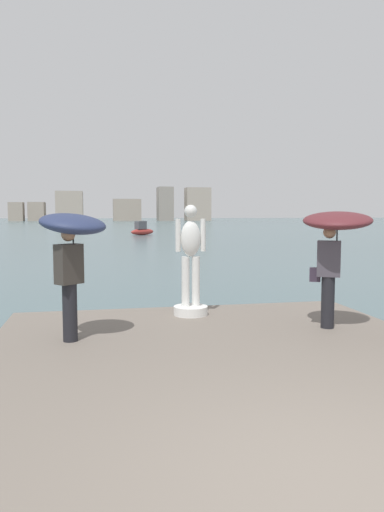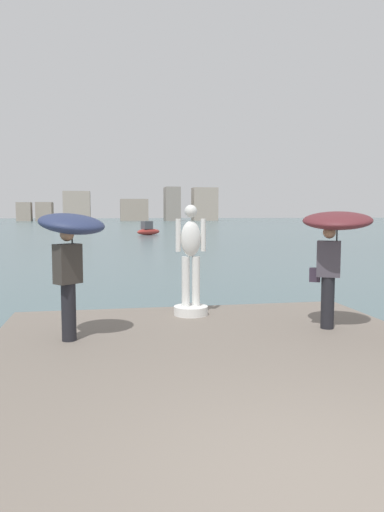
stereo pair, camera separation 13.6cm
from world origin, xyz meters
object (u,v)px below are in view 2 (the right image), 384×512
onlooker_left (71,239)px  onlooker_right (335,234)px  boat_far (148,230)px  statue_white_figure (191,270)px

onlooker_left → onlooker_right: onlooker_right is taller
onlooker_right → boat_far: (0.79, 44.49, -1.46)m
statue_white_figure → onlooker_right: bearing=-34.4°
statue_white_figure → boat_far: (2.96, 43.00, -0.73)m
statue_white_figure → onlooker_left: size_ratio=1.05×
onlooker_left → onlooker_right: 4.28m
boat_far → statue_white_figure: bearing=-93.9°
onlooker_left → statue_white_figure: bearing=33.9°
onlooker_left → onlooker_right: (4.28, -0.07, 0.05)m
statue_white_figure → onlooker_left: (-2.11, -1.42, 0.69)m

